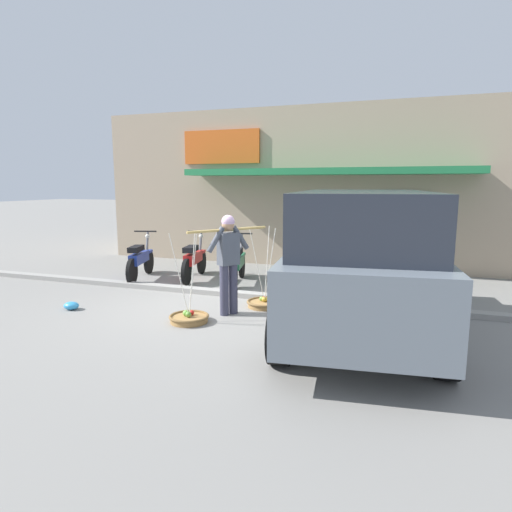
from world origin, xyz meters
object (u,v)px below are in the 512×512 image
(motorcycle_nearest_shop, at_px, (140,260))
(parked_truck, at_px, (361,258))
(plastic_litter_bag, at_px, (71,306))
(fruit_vendor, at_px, (228,258))
(motorcycle_second_in_row, at_px, (194,260))
(fruit_basket_left_side, at_px, (189,318))
(motorcycle_third_in_row, at_px, (238,263))
(fruit_basket_right_side, at_px, (264,303))
(motorcycle_end_of_row, at_px, (297,265))

(motorcycle_nearest_shop, xyz_separation_m, parked_truck, (5.22, -2.12, 0.68))
(parked_truck, height_order, plastic_litter_bag, parked_truck)
(fruit_vendor, bearing_deg, motorcycle_second_in_row, 128.42)
(fruit_basket_left_side, height_order, motorcycle_third_in_row, fruit_basket_left_side)
(fruit_basket_right_side, height_order, motorcycle_third_in_row, fruit_basket_right_side)
(plastic_litter_bag, bearing_deg, fruit_basket_right_side, 21.91)
(motorcycle_nearest_shop, relative_size, motorcycle_second_in_row, 0.98)
(fruit_basket_left_side, distance_m, parked_truck, 2.87)
(fruit_vendor, xyz_separation_m, fruit_basket_right_side, (0.44, 0.62, -0.90))
(fruit_vendor, height_order, motorcycle_nearest_shop, fruit_vendor)
(motorcycle_second_in_row, xyz_separation_m, motorcycle_third_in_row, (1.13, -0.08, 0.00))
(motorcycle_third_in_row, distance_m, parked_truck, 3.84)
(motorcycle_third_in_row, xyz_separation_m, plastic_litter_bag, (-2.04, -2.89, -0.38))
(motorcycle_nearest_shop, bearing_deg, motorcycle_third_in_row, 7.46)
(fruit_basket_right_side, xyz_separation_m, parked_truck, (1.75, -0.82, 1.06))
(fruit_vendor, bearing_deg, fruit_basket_right_side, 54.72)
(fruit_vendor, bearing_deg, plastic_litter_bag, -166.45)
(parked_truck, relative_size, plastic_litter_bag, 17.77)
(fruit_vendor, distance_m, fruit_basket_right_side, 1.18)
(motorcycle_nearest_shop, height_order, motorcycle_third_in_row, same)
(motorcycle_nearest_shop, relative_size, parked_truck, 0.36)
(fruit_basket_left_side, bearing_deg, motorcycle_nearest_shop, 135.60)
(motorcycle_second_in_row, xyz_separation_m, parked_truck, (4.02, -2.51, 0.68))
(fruit_basket_left_side, relative_size, motorcycle_nearest_shop, 0.82)
(motorcycle_second_in_row, xyz_separation_m, motorcycle_end_of_row, (2.42, 0.15, 0.00))
(fruit_basket_right_side, bearing_deg, motorcycle_end_of_row, 85.34)
(fruit_basket_left_side, bearing_deg, parked_truck, 9.09)
(fruit_vendor, distance_m, fruit_basket_left_side, 1.18)
(fruit_vendor, xyz_separation_m, motorcycle_third_in_row, (-0.70, 2.23, -0.52))
(motorcycle_second_in_row, bearing_deg, fruit_basket_left_side, -64.55)
(parked_truck, bearing_deg, motorcycle_second_in_row, 148.07)
(fruit_basket_left_side, relative_size, fruit_basket_right_side, 1.00)
(motorcycle_nearest_shop, bearing_deg, fruit_basket_left_side, -44.40)
(fruit_vendor, distance_m, motorcycle_end_of_row, 2.59)
(fruit_vendor, bearing_deg, motorcycle_nearest_shop, 147.64)
(fruit_basket_left_side, relative_size, motorcycle_end_of_row, 0.81)
(fruit_basket_left_side, bearing_deg, fruit_vendor, 54.52)
(fruit_basket_right_side, height_order, plastic_litter_bag, fruit_basket_right_side)
(motorcycle_end_of_row, distance_m, plastic_litter_bag, 4.59)
(fruit_basket_right_side, distance_m, motorcycle_end_of_row, 1.89)
(fruit_basket_left_side, xyz_separation_m, plastic_litter_bag, (-2.31, -0.04, -0.00))
(motorcycle_end_of_row, bearing_deg, fruit_basket_right_side, -94.66)
(motorcycle_nearest_shop, bearing_deg, parked_truck, -22.07)
(motorcycle_second_in_row, xyz_separation_m, plastic_litter_bag, (-0.91, -2.97, -0.38))
(fruit_vendor, bearing_deg, parked_truck, -5.12)
(fruit_vendor, xyz_separation_m, motorcycle_end_of_row, (0.59, 2.46, -0.52))
(plastic_litter_bag, bearing_deg, motorcycle_end_of_row, 43.14)
(motorcycle_nearest_shop, relative_size, plastic_litter_bag, 6.34)
(fruit_vendor, xyz_separation_m, motorcycle_nearest_shop, (-3.03, 1.92, -0.52))
(fruit_vendor, distance_m, plastic_litter_bag, 2.97)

